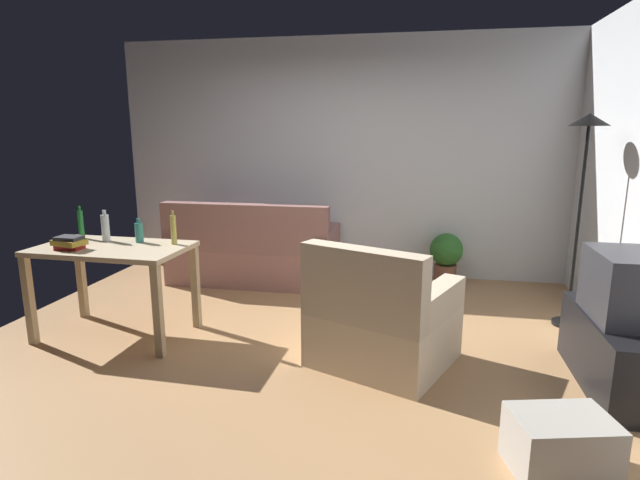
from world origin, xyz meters
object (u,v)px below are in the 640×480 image
Objects in this scene: bottle_squat at (174,229)px; torchiere_lamp at (585,163)px; couch at (253,255)px; book_stack at (69,243)px; armchair at (381,322)px; potted_plant at (446,255)px; desk at (113,259)px; bottle_clear at (105,227)px; bottle_green at (81,224)px; storage_box at (560,444)px; tv at (627,286)px; bottle_tall at (139,232)px; tv_stand at (617,353)px.

torchiere_lamp is at bearing 13.41° from bottle_squat.
couch reaches higher than book_stack.
couch is 2.39m from armchair.
potted_plant is 2.97m from bottle_squat.
couch reaches higher than desk.
bottle_clear is (-0.78, -1.51, 0.57)m from couch.
torchiere_lamp reaches higher than bottle_green.
bottle_green is 1.06× the size of bottle_clear.
storage_box is 3.65m from bottle_clear.
bottle_green is 1.06× the size of book_stack.
bottle_tall is (-3.60, 0.34, 0.15)m from tv.
tv_stand is at bearing -0.02° from book_stack.
storage_box is at bearing 131.72° from couch.
bottle_green is 0.90m from bottle_squat.
bottle_squat reaches higher than tv_stand.
storage_box is 1.71× the size of bottle_green.
bottle_clear is (-3.91, 0.34, 0.64)m from tv_stand.
bottle_squat reaches higher than storage_box.
couch is 6.56× the size of bottle_squat.
bottle_tall is at bearing 156.07° from storage_box.
tv_stand is 4.17× the size of bottle_clear.
tv_stand is 1.93× the size of potted_plant.
armchair is (2.18, -0.12, -0.33)m from desk.
bottle_squat is (-2.28, -1.83, 0.55)m from potted_plant.
bottle_tall is at bearing -144.92° from potted_plant.
bottle_clear is 0.95× the size of bottle_squat.
storage_box is at bearing 155.96° from armchair.
bottle_tall reaches higher than tv_stand.
armchair is at bearing -104.71° from potted_plant.
bottle_tall is at bearing 51.78° from desk.
bottle_tall is (0.15, 0.18, 0.20)m from desk.
tv_stand is 3.67m from bottle_tall.
bottle_clear is at bearing 179.73° from bottle_squat.
torchiere_lamp is at bearing 0.18° from tv.
couch is at bearing 59.33° from tv_stand.
bottle_tall is (-2.59, -1.82, 0.52)m from potted_plant.
bottle_green reaches higher than bottle_squat.
bottle_tall is (0.58, -0.06, -0.04)m from bottle_green.
torchiere_lamp is 6.46× the size of bottle_green.
storage_box is 3.10m from bottle_squat.
couch is at bearing 71.20° from desk.
tv_stand is at bearing -158.97° from armchair.
potted_plant is at bearing 37.60° from desk.
couch is 6.86× the size of book_stack.
book_stack is (-0.26, -0.17, 0.16)m from desk.
armchair is at bearing -145.60° from torchiere_lamp.
tv is at bearing -158.96° from armchair.
bottle_clear is (-2.34, 0.29, 0.56)m from armchair.
tv is at bearing -4.95° from bottle_clear.
couch is 3.03× the size of tv.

